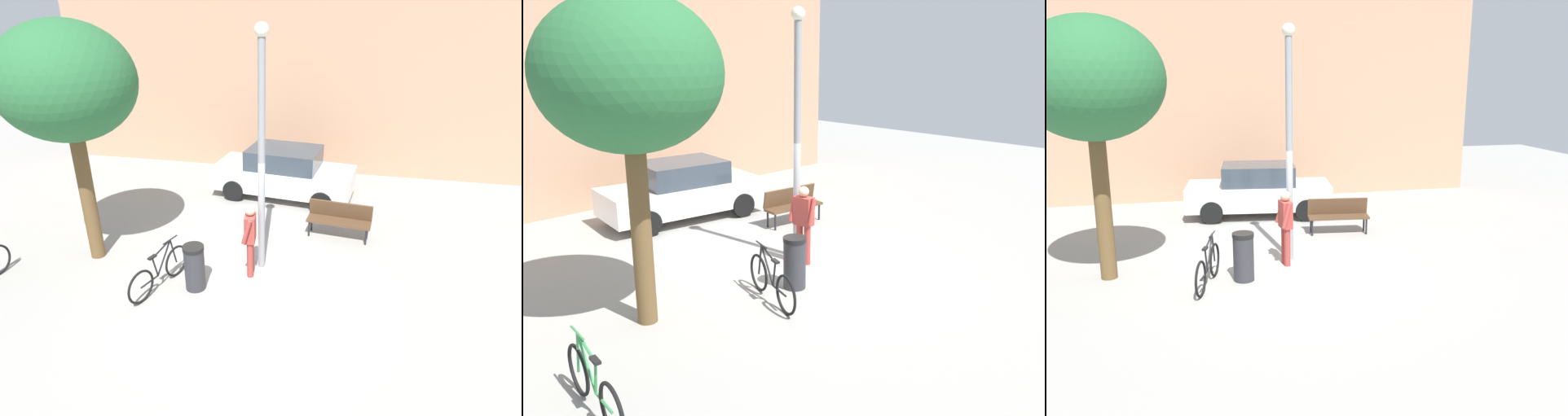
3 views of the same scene
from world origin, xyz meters
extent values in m
plane|color=gray|center=(0.00, 0.00, 0.00)|extent=(36.00, 36.00, 0.00)
cube|color=tan|center=(0.00, 8.04, 3.56)|extent=(16.34, 2.00, 7.11)
cylinder|color=gray|center=(0.42, 0.54, 2.45)|extent=(0.15, 0.15, 4.91)
sphere|color=#F2EACC|center=(0.42, 0.54, 5.03)|extent=(0.28, 0.28, 0.28)
cylinder|color=#9E3833|center=(0.27, 0.08, 0.42)|extent=(0.14, 0.14, 0.85)
cylinder|color=#9E3833|center=(0.25, 0.27, 0.42)|extent=(0.14, 0.14, 0.85)
cube|color=#9E3833|center=(0.26, 0.18, 1.15)|extent=(0.27, 0.42, 0.60)
sphere|color=tan|center=(0.26, 0.18, 1.56)|extent=(0.22, 0.22, 0.22)
cylinder|color=#9E3833|center=(0.24, -0.08, 1.18)|extent=(0.24, 0.12, 0.55)
cylinder|color=#9E3833|center=(0.18, 0.42, 1.18)|extent=(0.24, 0.12, 0.55)
cube|color=#513823|center=(2.07, 2.26, 0.45)|extent=(1.64, 0.62, 0.06)
cube|color=#513823|center=(2.09, 2.44, 0.70)|extent=(1.60, 0.31, 0.44)
cylinder|color=black|center=(2.76, 2.02, 0.21)|extent=(0.05, 0.05, 0.42)
cylinder|color=black|center=(1.33, 2.18, 0.21)|extent=(0.05, 0.05, 0.42)
cylinder|color=black|center=(2.80, 2.33, 0.21)|extent=(0.05, 0.05, 0.42)
cylinder|color=black|center=(1.37, 2.50, 0.21)|extent=(0.05, 0.05, 0.42)
cylinder|color=brown|center=(-3.48, 0.17, 1.53)|extent=(0.33, 0.33, 3.06)
ellipsoid|color=#276335|center=(-3.48, 0.17, 4.04)|extent=(2.80, 2.80, 2.38)
torus|color=black|center=(-5.18, -1.00, 0.36)|extent=(0.11, 0.71, 0.71)
torus|color=black|center=(-5.28, -2.10, 0.36)|extent=(0.11, 0.71, 0.71)
cylinder|color=#338447|center=(-5.22, -1.37, 0.64)|extent=(0.08, 0.50, 0.64)
cylinder|color=#338447|center=(-5.22, -1.42, 0.88)|extent=(0.09, 0.58, 0.18)
cylinder|color=#338447|center=(-5.24, -1.65, 0.57)|extent=(0.05, 0.14, 0.48)
cylinder|color=#338447|center=(-5.26, -1.85, 0.33)|extent=(0.08, 0.50, 0.04)
cylinder|color=#338447|center=(-5.19, -1.07, 0.64)|extent=(0.05, 0.17, 0.63)
cube|color=black|center=(-5.25, -1.70, 0.83)|extent=(0.10, 0.21, 0.04)
cylinder|color=#338447|center=(-5.20, -1.13, 0.95)|extent=(0.07, 0.44, 0.03)
torus|color=black|center=(-1.32, -0.20, 0.36)|extent=(0.25, 0.69, 0.71)
torus|color=black|center=(-1.64, -1.25, 0.36)|extent=(0.25, 0.69, 0.71)
cylinder|color=black|center=(-1.43, -0.55, 0.64)|extent=(0.18, 0.49, 0.64)
cylinder|color=black|center=(-1.44, -0.60, 0.88)|extent=(0.20, 0.56, 0.18)
cylinder|color=black|center=(-1.51, -0.82, 0.57)|extent=(0.07, 0.14, 0.48)
cylinder|color=black|center=(-1.57, -1.01, 0.33)|extent=(0.18, 0.49, 0.04)
cylinder|color=black|center=(-1.34, -0.26, 0.64)|extent=(0.08, 0.17, 0.63)
cube|color=black|center=(-1.53, -0.87, 0.83)|extent=(0.13, 0.21, 0.04)
cylinder|color=black|center=(-1.36, -0.32, 0.95)|extent=(0.16, 0.43, 0.03)
cube|color=silver|center=(0.27, 4.61, 0.62)|extent=(4.37, 2.19, 0.70)
cube|color=#333D47|center=(0.27, 4.61, 1.25)|extent=(2.27, 1.80, 0.60)
cylinder|color=black|center=(1.70, 5.24, 0.32)|extent=(0.66, 0.30, 0.64)
cylinder|color=black|center=(1.51, 3.66, 0.32)|extent=(0.66, 0.30, 0.64)
cylinder|color=black|center=(-0.98, 5.57, 0.32)|extent=(0.66, 0.30, 0.64)
cylinder|color=black|center=(-1.17, 3.98, 0.32)|extent=(0.66, 0.30, 0.64)
cylinder|color=#2D2D33|center=(-0.76, -0.58, 0.46)|extent=(0.42, 0.42, 0.93)
cylinder|color=black|center=(-0.76, -0.58, 0.97)|extent=(0.44, 0.44, 0.08)
camera|label=1|loc=(2.15, -7.61, 5.41)|focal=29.51mm
camera|label=2|loc=(-7.71, -7.47, 4.42)|focal=38.51mm
camera|label=3|loc=(-1.79, -11.07, 4.12)|focal=37.30mm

